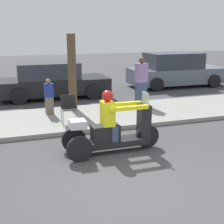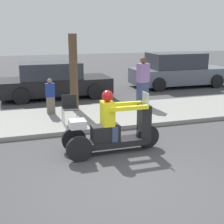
% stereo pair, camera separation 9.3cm
% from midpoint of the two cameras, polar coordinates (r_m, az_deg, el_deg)
% --- Properties ---
extents(ground_plane, '(60.00, 60.00, 0.00)m').
position_cam_midpoint_polar(ground_plane, '(5.91, 3.97, -13.51)').
color(ground_plane, '#424244').
extents(sidewalk_strip, '(28.00, 2.80, 0.12)m').
position_cam_midpoint_polar(sidewalk_strip, '(9.99, -5.97, -1.05)').
color(sidewalk_strip, gray).
rests_on(sidewalk_strip, ground).
extents(motorcycle_trike, '(2.32, 0.73, 1.48)m').
position_cam_midpoint_polar(motorcycle_trike, '(7.24, -0.31, -3.37)').
color(motorcycle_trike, black).
rests_on(motorcycle_trike, ground).
extents(spectator_near_curb, '(0.47, 0.35, 1.74)m').
position_cam_midpoint_polar(spectator_near_curb, '(11.20, 5.13, 5.44)').
color(spectator_near_curb, '#38476B').
rests_on(spectator_near_curb, sidewalk_strip).
extents(spectator_by_tree, '(0.29, 0.19, 1.16)m').
position_cam_midpoint_polar(spectator_by_tree, '(10.24, -11.70, 2.68)').
color(spectator_by_tree, '#726656').
rests_on(spectator_by_tree, sidewalk_strip).
extents(folding_chair_set_back, '(0.48, 0.48, 0.82)m').
position_cam_midpoint_polar(folding_chair_set_back, '(9.18, -8.18, 1.07)').
color(folding_chair_set_back, '#A5A8AD').
rests_on(folding_chair_set_back, sidewalk_strip).
extents(parked_car_lot_center, '(4.49, 2.03, 1.47)m').
position_cam_midpoint_polar(parked_car_lot_center, '(13.30, -11.07, 5.61)').
color(parked_car_lot_center, black).
rests_on(parked_car_lot_center, ground).
extents(parked_car_lot_far, '(4.77, 2.04, 1.66)m').
position_cam_midpoint_polar(parked_car_lot_far, '(15.93, 11.39, 7.42)').
color(parked_car_lot_far, slate).
rests_on(parked_car_lot_far, ground).
extents(tree_trunk, '(0.28, 0.28, 2.54)m').
position_cam_midpoint_polar(tree_trunk, '(10.63, -7.56, 7.20)').
color(tree_trunk, brown).
rests_on(tree_trunk, sidewalk_strip).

